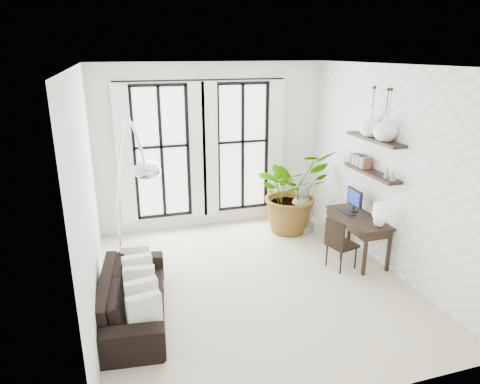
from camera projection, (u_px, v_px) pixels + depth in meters
name	position (u px, v px, depth m)	size (l,w,h in m)	color
floor	(253.00, 282.00, 6.57)	(5.00, 5.00, 0.00)	beige
ceiling	(255.00, 65.00, 5.57)	(5.00, 5.00, 0.00)	white
wall_left	(87.00, 198.00, 5.45)	(5.00, 5.00, 0.00)	silver
wall_right	(390.00, 170.00, 6.70)	(5.00, 5.00, 0.00)	white
wall_back	(213.00, 147.00, 8.34)	(4.50, 4.50, 0.00)	white
windows	(203.00, 150.00, 8.24)	(3.26, 0.13, 2.65)	white
wall_shelves	(371.00, 159.00, 6.90)	(0.25, 1.30, 0.60)	black
sofa	(133.00, 295.00, 5.65)	(2.09, 0.82, 0.61)	black
throw_pillows	(140.00, 281.00, 5.62)	(0.40, 1.52, 0.40)	silver
plant	(292.00, 191.00, 8.25)	(1.46, 1.26, 1.62)	#2D7228
desk	(360.00, 220.00, 7.09)	(0.54, 1.27, 1.15)	black
desk_chair	(339.00, 241.00, 6.83)	(0.50, 0.50, 0.86)	black
arc_lamp	(128.00, 161.00, 5.73)	(0.76, 1.53, 2.57)	silver
buddha	(302.00, 212.00, 8.36)	(0.51, 0.51, 0.93)	gray
vase_a	(386.00, 128.00, 6.47)	(0.37, 0.37, 0.38)	white
vase_b	(371.00, 124.00, 6.83)	(0.37, 0.37, 0.38)	white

